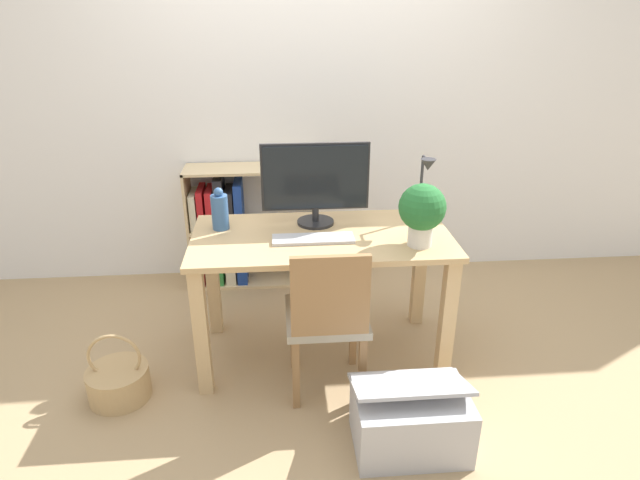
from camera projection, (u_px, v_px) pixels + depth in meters
name	position (u px, v px, depth m)	size (l,w,h in m)	color
ground_plane	(321.00, 352.00, 3.08)	(10.00, 10.00, 0.00)	tan
wall_back	(308.00, 92.00, 3.54)	(8.00, 0.05, 2.60)	white
desk	(322.00, 259.00, 2.83)	(1.35, 0.67, 0.73)	tan
monitor	(315.00, 180.00, 2.83)	(0.57, 0.20, 0.44)	#232326
keyboard	(313.00, 239.00, 2.71)	(0.42, 0.13, 0.02)	#B2B2B7
vase	(220.00, 211.00, 2.82)	(0.09, 0.09, 0.23)	#33598C
desk_lamp	(424.00, 184.00, 2.83)	(0.10, 0.19, 0.37)	#2D2D33
potted_plant	(422.00, 210.00, 2.59)	(0.23, 0.23, 0.32)	silver
chair	(328.00, 316.00, 2.58)	(0.40, 0.40, 0.83)	#9E937F
bookshelf	(232.00, 231.00, 3.71)	(0.89, 0.28, 0.84)	#D8BC8C
basket	(119.00, 381.00, 2.69)	(0.31, 0.31, 0.37)	tan
storage_box	(410.00, 418.00, 2.38)	(0.51, 0.41, 0.35)	#B2B2B7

